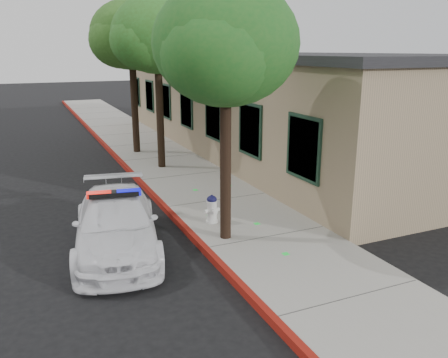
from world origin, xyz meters
TOP-DOWN VIEW (x-y plane):
  - ground at (0.00, 0.00)m, footprint 120.00×120.00m
  - sidewalk at (1.60, 3.00)m, footprint 3.20×60.00m
  - red_curb at (0.06, 3.00)m, footprint 0.14×60.00m
  - clapboard_building at (6.69, 9.00)m, footprint 7.30×20.89m
  - police_car at (-1.69, 1.02)m, footprint 2.54×4.65m
  - fire_hydrant at (0.78, 1.39)m, footprint 0.41×0.36m
  - street_tree_near at (0.71, 0.37)m, footprint 3.10×3.13m
  - street_tree_mid at (1.29, 7.52)m, footprint 3.42×3.20m
  - street_tree_far at (1.07, 10.44)m, footprint 3.56×3.28m

SIDE VIEW (x-z plane):
  - ground at x=0.00m, z-range 0.00..0.00m
  - sidewalk at x=1.60m, z-range 0.00..0.15m
  - red_curb at x=0.06m, z-range 0.00..0.16m
  - fire_hydrant at x=0.78m, z-range 0.15..0.88m
  - police_car at x=-1.69m, z-range -0.06..1.34m
  - clapboard_building at x=6.69m, z-range 0.01..4.25m
  - street_tree_near at x=0.71m, z-range 1.54..7.20m
  - street_tree_mid at x=1.29m, z-range 1.70..7.80m
  - street_tree_far at x=1.07m, z-range 1.71..7.91m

